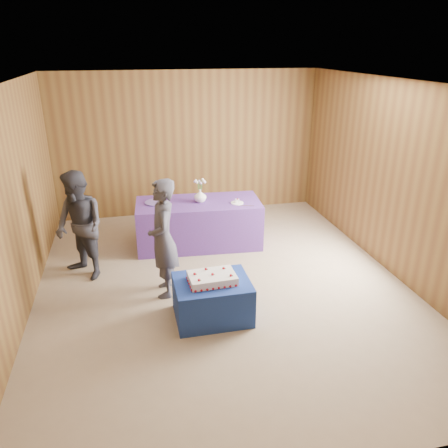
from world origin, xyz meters
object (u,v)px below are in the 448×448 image
object	(u,v)px
serving_table	(199,223)
sheet_cake	(212,278)
vase	(200,196)
guest_right	(80,226)
cake_table	(212,299)
guest_left	(163,239)

from	to	relation	value
serving_table	sheet_cake	xyz separation A→B (m)	(-0.20, -2.15, 0.18)
vase	guest_right	world-z (taller)	guest_right
sheet_cake	vase	world-z (taller)	vase
serving_table	vase	size ratio (longest dim) A/B	9.60
vase	serving_table	bearing A→B (deg)	173.78
cake_table	sheet_cake	distance (m)	0.30
guest_right	guest_left	bearing A→B (deg)	17.78
sheet_cake	guest_left	distance (m)	0.91
sheet_cake	guest_left	xyz separation A→B (m)	(-0.50, 0.72, 0.24)
vase	guest_left	bearing A→B (deg)	-117.31
serving_table	vase	distance (m)	0.48
serving_table	guest_left	size ratio (longest dim) A/B	1.26
cake_table	vase	distance (m)	2.23
cake_table	guest_left	size ratio (longest dim) A/B	0.57
sheet_cake	guest_right	xyz separation A→B (m)	(-1.58, 1.43, 0.23)
guest_right	vase	bearing A→B (deg)	72.49
guest_left	cake_table	bearing A→B (deg)	37.73
serving_table	guest_right	distance (m)	1.97
sheet_cake	guest_right	bearing A→B (deg)	135.44
sheet_cake	guest_right	world-z (taller)	guest_right
sheet_cake	guest_right	size ratio (longest dim) A/B	0.38
serving_table	guest_left	world-z (taller)	guest_left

